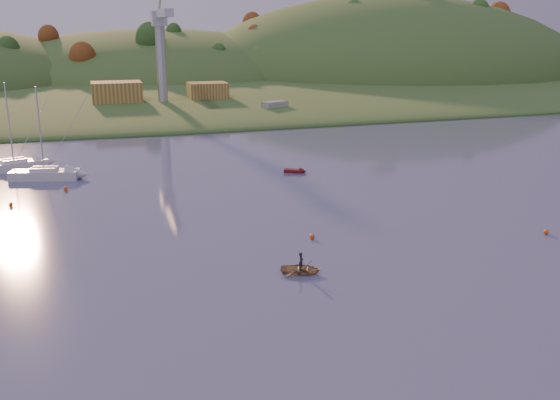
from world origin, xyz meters
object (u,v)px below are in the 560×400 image
object	(u,v)px
sailboat_far	(45,174)
canoe	(301,269)
sailboat_near	(14,165)
red_tender	(298,171)

from	to	relation	value
sailboat_far	canoe	bearing A→B (deg)	-48.19
sailboat_near	sailboat_far	size ratio (longest dim) A/B	1.00
sailboat_near	sailboat_far	xyz separation A→B (m)	(4.41, -6.77, -0.00)
sailboat_near	canoe	size ratio (longest dim) A/B	3.65
sailboat_near	canoe	world-z (taller)	sailboat_near
sailboat_far	canoe	distance (m)	46.09
sailboat_far	red_tender	bearing A→B (deg)	2.60
sailboat_near	red_tender	size ratio (longest dim) A/B	3.77
sailboat_near	canoe	bearing A→B (deg)	-81.24
sailboat_far	canoe	size ratio (longest dim) A/B	3.64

